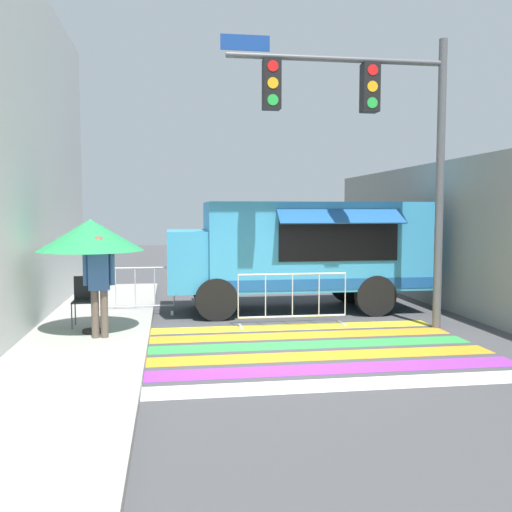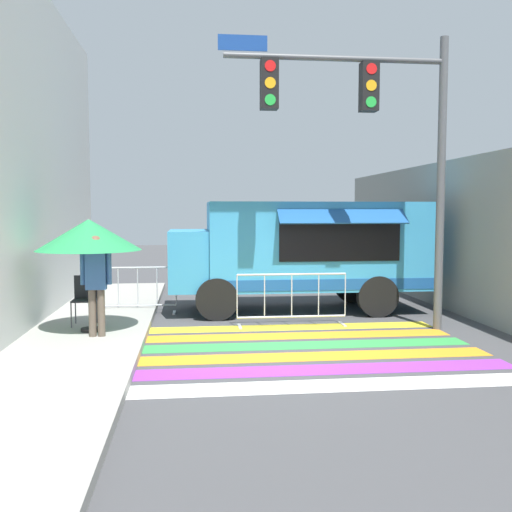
# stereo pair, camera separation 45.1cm
# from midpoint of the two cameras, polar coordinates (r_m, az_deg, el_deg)

# --- Properties ---
(ground_plane) EXTENTS (60.00, 60.00, 0.00)m
(ground_plane) POSITION_cam_midpoint_polar(r_m,az_deg,el_deg) (9.72, 2.34, -9.23)
(ground_plane) COLOR #424244
(sidewalk_left) EXTENTS (4.40, 16.00, 0.14)m
(sidewalk_left) POSITION_cam_midpoint_polar(r_m,az_deg,el_deg) (9.94, -25.07, -8.93)
(sidewalk_left) COLOR #99968E
(sidewalk_left) RESTS_ON ground_plane
(concrete_wall_right) EXTENTS (0.20, 16.00, 3.49)m
(concrete_wall_right) POSITION_cam_midpoint_polar(r_m,az_deg,el_deg) (13.78, 18.29, 1.93)
(concrete_wall_right) COLOR gray
(concrete_wall_right) RESTS_ON ground_plane
(crosswalk_painted) EXTENTS (6.40, 4.36, 0.01)m
(crosswalk_painted) POSITION_cam_midpoint_polar(r_m,az_deg,el_deg) (9.56, 2.53, -9.45)
(crosswalk_painted) COLOR white
(crosswalk_painted) RESTS_ON ground_plane
(food_truck) EXTENTS (5.84, 2.55, 2.51)m
(food_truck) POSITION_cam_midpoint_polar(r_m,az_deg,el_deg) (13.17, 2.87, 0.76)
(food_truck) COLOR #338CBF
(food_truck) RESTS_ON ground_plane
(traffic_signal_pole) EXTENTS (4.36, 0.29, 5.59)m
(traffic_signal_pole) POSITION_cam_midpoint_polar(r_m,az_deg,el_deg) (11.22, 10.19, 13.04)
(traffic_signal_pole) COLOR #515456
(traffic_signal_pole) RESTS_ON ground_plane
(patio_umbrella) EXTENTS (1.86, 1.86, 2.03)m
(patio_umbrella) POSITION_cam_midpoint_polar(r_m,az_deg,el_deg) (10.52, -17.40, 1.98)
(patio_umbrella) COLOR black
(patio_umbrella) RESTS_ON sidewalk_left
(folding_chair) EXTENTS (0.42, 0.42, 0.94)m
(folding_chair) POSITION_cam_midpoint_polar(r_m,az_deg,el_deg) (11.30, -17.84, -3.84)
(folding_chair) COLOR #4C4C51
(folding_chair) RESTS_ON sidewalk_left
(vendor_person) EXTENTS (0.53, 0.23, 1.75)m
(vendor_person) POSITION_cam_midpoint_polar(r_m,az_deg,el_deg) (10.12, -16.66, -2.29)
(vendor_person) COLOR brown
(vendor_person) RESTS_ON sidewalk_left
(barricade_front) EXTENTS (2.22, 0.44, 1.07)m
(barricade_front) POSITION_cam_midpoint_polar(r_m,az_deg,el_deg) (11.49, 2.54, -4.38)
(barricade_front) COLOR #B7BABF
(barricade_front) RESTS_ON ground_plane
(barricade_side) EXTENTS (1.73, 0.44, 1.07)m
(barricade_side) POSITION_cam_midpoint_polar(r_m,az_deg,el_deg) (13.02, -12.95, -3.50)
(barricade_side) COLOR #B7BABF
(barricade_side) RESTS_ON ground_plane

